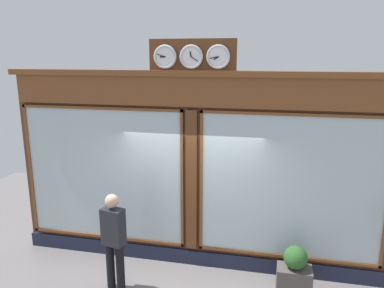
% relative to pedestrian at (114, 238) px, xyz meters
% --- Properties ---
extents(shop_facade, '(6.88, 0.42, 4.11)m').
position_rel_pedestrian_xyz_m(shop_facade, '(-1.09, -1.16, 0.88)').
color(shop_facade, '#5B3319').
rests_on(shop_facade, ground_plane).
extents(pedestrian, '(0.40, 0.29, 1.69)m').
position_rel_pedestrian_xyz_m(pedestrian, '(0.00, 0.00, 0.00)').
color(pedestrian, black).
rests_on(pedestrian, ground_plane).
extents(planter_box, '(0.56, 0.36, 0.47)m').
position_rel_pedestrian_xyz_m(planter_box, '(-2.92, -0.49, -0.69)').
color(planter_box, '#4C4742').
rests_on(planter_box, ground_plane).
extents(planter_shrub, '(0.38, 0.38, 0.38)m').
position_rel_pedestrian_xyz_m(planter_shrub, '(-2.92, -0.49, -0.27)').
color(planter_shrub, '#285623').
rests_on(planter_shrub, planter_box).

